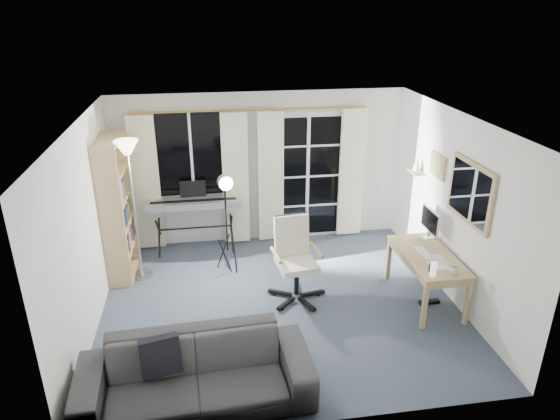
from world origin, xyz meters
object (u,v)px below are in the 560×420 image
object	(u,v)px
bookshelf	(115,213)
studio_light	(226,194)
torchiere_lamp	(129,169)
mug	(455,270)
keyboard_piano	(194,204)
desk	(428,260)
office_chair	(294,251)
monitor	(430,221)
sofa	(195,365)

from	to	relation	value
bookshelf	studio_light	xyz separation A→B (m)	(1.52, -0.22, 0.27)
torchiere_lamp	mug	distance (m)	4.27
keyboard_piano	desk	size ratio (longest dim) A/B	1.15
bookshelf	torchiere_lamp	size ratio (longest dim) A/B	1.00
studio_light	office_chair	distance (m)	1.23
monitor	keyboard_piano	bearing A→B (deg)	154.96
mug	torchiere_lamp	bearing A→B (deg)	155.93
desk	sofa	distance (m)	3.24
monitor	studio_light	bearing A→B (deg)	165.50
torchiere_lamp	studio_light	bearing A→B (deg)	-4.11
torchiere_lamp	sofa	size ratio (longest dim) A/B	0.88
bookshelf	mug	xyz separation A→B (m)	(4.11, -1.84, -0.22)
sofa	bookshelf	bearing A→B (deg)	108.56
desk	sofa	bearing A→B (deg)	-155.61
monitor	sofa	size ratio (longest dim) A/B	0.21
keyboard_piano	mug	bearing A→B (deg)	-38.23
bookshelf	studio_light	world-z (taller)	bookshelf
mug	sofa	world-z (taller)	sofa
studio_light	monitor	bearing A→B (deg)	-22.98
torchiere_lamp	mug	xyz separation A→B (m)	(3.82, -1.71, -0.88)
bookshelf	office_chair	distance (m)	2.54
office_chair	desk	size ratio (longest dim) A/B	0.88
desk	monitor	xyz separation A→B (m)	(0.20, 0.45, 0.33)
studio_light	office_chair	world-z (taller)	studio_light
keyboard_piano	office_chair	world-z (taller)	keyboard_piano
torchiere_lamp	sofa	xyz separation A→B (m)	(0.78, -2.57, -1.16)
studio_light	mug	xyz separation A→B (m)	(2.58, -1.62, -0.49)
keyboard_piano	office_chair	size ratio (longest dim) A/B	1.30
bookshelf	office_chair	world-z (taller)	bookshelf
bookshelf	studio_light	size ratio (longest dim) A/B	1.31
desk	office_chair	bearing A→B (deg)	166.15
office_chair	mug	xyz separation A→B (m)	(1.76, -0.89, 0.07)
studio_light	mug	size ratio (longest dim) A/B	13.88
torchiere_lamp	studio_light	world-z (taller)	torchiere_lamp
monitor	torchiere_lamp	bearing A→B (deg)	168.55
bookshelf	desk	distance (m)	4.24
studio_light	desk	distance (m)	2.79
desk	studio_light	bearing A→B (deg)	155.24
torchiere_lamp	sofa	bearing A→B (deg)	-73.16
office_chair	monitor	bearing A→B (deg)	-5.84
bookshelf	keyboard_piano	bearing A→B (deg)	27.40
bookshelf	keyboard_piano	size ratio (longest dim) A/B	1.38
monitor	sofa	xyz separation A→B (m)	(-3.14, -1.82, -0.48)
desk	monitor	bearing A→B (deg)	65.84
bookshelf	monitor	xyz separation A→B (m)	(4.20, -0.89, -0.02)
bookshelf	torchiere_lamp	distance (m)	0.73
torchiere_lamp	monitor	bearing A→B (deg)	-10.92
torchiere_lamp	desk	distance (m)	4.04
studio_light	desk	bearing A→B (deg)	-33.23
keyboard_piano	torchiere_lamp	bearing A→B (deg)	-139.21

